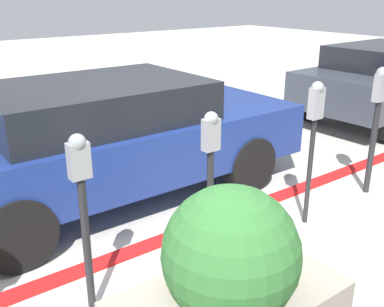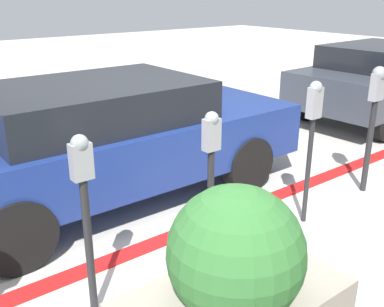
% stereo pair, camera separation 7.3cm
% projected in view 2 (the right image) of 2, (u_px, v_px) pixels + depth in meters
% --- Properties ---
extents(ground_plane, '(40.00, 40.00, 0.00)m').
position_uv_depth(ground_plane, '(184.00, 239.00, 4.47)').
color(ground_plane, beige).
extents(curb_strip, '(24.50, 0.16, 0.04)m').
position_uv_depth(curb_strip, '(179.00, 234.00, 4.52)').
color(curb_strip, red).
rests_on(curb_strip, ground_plane).
extents(parking_meter_second, '(0.14, 0.12, 1.44)m').
position_uv_depth(parking_meter_second, '(84.00, 198.00, 3.12)').
color(parking_meter_second, '#232326').
rests_on(parking_meter_second, ground_plane).
extents(parking_meter_middle, '(0.14, 0.12, 1.40)m').
position_uv_depth(parking_meter_middle, '(211.00, 164.00, 3.81)').
color(parking_meter_middle, '#232326').
rests_on(parking_meter_middle, ground_plane).
extents(parking_meter_fourth, '(0.14, 0.12, 1.51)m').
position_uv_depth(parking_meter_fourth, '(313.00, 123.00, 4.45)').
color(parking_meter_fourth, '#232326').
rests_on(parking_meter_fourth, ground_plane).
extents(parking_meter_farthest, '(0.18, 0.16, 1.53)m').
position_uv_depth(parking_meter_farthest, '(375.00, 107.00, 5.19)').
color(parking_meter_farthest, '#232326').
rests_on(parking_meter_farthest, ground_plane).
extents(planter_box, '(1.41, 0.83, 1.30)m').
position_uv_depth(planter_box, '(234.00, 298.00, 2.75)').
color(planter_box, '#A39989').
rests_on(planter_box, ground_plane).
extents(parked_car_middle, '(4.47, 1.91, 1.39)m').
position_uv_depth(parked_car_middle, '(107.00, 137.00, 5.13)').
color(parked_car_middle, navy).
rests_on(parked_car_middle, ground_plane).
extents(parked_car_rear, '(3.91, 1.90, 1.39)m').
position_uv_depth(parked_car_rear, '(383.00, 79.00, 8.38)').
color(parked_car_rear, '#383D47').
rests_on(parked_car_rear, ground_plane).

